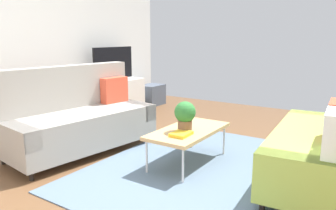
# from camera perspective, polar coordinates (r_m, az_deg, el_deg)

# --- Properties ---
(ground_plane) EXTENTS (7.68, 7.68, 0.00)m
(ground_plane) POSITION_cam_1_polar(r_m,az_deg,el_deg) (3.83, 1.60, -10.87)
(ground_plane) COLOR brown
(wall_far) EXTENTS (6.40, 0.12, 2.90)m
(wall_far) POSITION_cam_1_polar(r_m,az_deg,el_deg) (5.55, -24.09, 10.53)
(wall_far) COLOR white
(wall_far) RESTS_ON ground_plane
(area_rug) EXTENTS (2.90, 2.20, 0.01)m
(area_rug) POSITION_cam_1_polar(r_m,az_deg,el_deg) (3.84, 5.71, -10.79)
(area_rug) COLOR slate
(area_rug) RESTS_ON ground_plane
(couch_beige) EXTENTS (1.99, 1.09, 1.10)m
(couch_beige) POSITION_cam_1_polar(r_m,az_deg,el_deg) (4.43, -15.11, -2.13)
(couch_beige) COLOR gray
(couch_beige) RESTS_ON ground_plane
(couch_green) EXTENTS (1.96, 0.99, 1.10)m
(couch_green) POSITION_cam_1_polar(r_m,az_deg,el_deg) (3.65, 25.77, -5.78)
(couch_green) COLOR #A3BC4C
(couch_green) RESTS_ON ground_plane
(coffee_table) EXTENTS (1.10, 0.56, 0.42)m
(coffee_table) POSITION_cam_1_polar(r_m,az_deg,el_deg) (3.84, 3.54, -4.61)
(coffee_table) COLOR tan
(coffee_table) RESTS_ON ground_plane
(tv_console) EXTENTS (1.40, 0.44, 0.64)m
(tv_console) POSITION_cam_1_polar(r_m,az_deg,el_deg) (6.44, -9.36, 1.30)
(tv_console) COLOR silver
(tv_console) RESTS_ON ground_plane
(tv) EXTENTS (1.00, 0.20, 0.64)m
(tv) POSITION_cam_1_polar(r_m,az_deg,el_deg) (6.34, -9.42, 6.91)
(tv) COLOR black
(tv) RESTS_ON tv_console
(storage_trunk) EXTENTS (0.52, 0.40, 0.44)m
(storage_trunk) POSITION_cam_1_polar(r_m,az_deg,el_deg) (7.22, -2.81, 1.78)
(storage_trunk) COLOR #4C5666
(storage_trunk) RESTS_ON ground_plane
(potted_plant) EXTENTS (0.24, 0.24, 0.35)m
(potted_plant) POSITION_cam_1_polar(r_m,az_deg,el_deg) (3.70, 2.96, -1.69)
(potted_plant) COLOR brown
(potted_plant) RESTS_ON coffee_table
(table_book_0) EXTENTS (0.24, 0.19, 0.04)m
(table_book_0) POSITION_cam_1_polar(r_m,az_deg,el_deg) (3.59, 2.30, -5.02)
(table_book_0) COLOR gold
(table_book_0) RESTS_ON coffee_table
(vase_0) EXTENTS (0.11, 0.11, 0.15)m
(vase_0) POSITION_cam_1_polar(r_m,az_deg,el_deg) (6.01, -13.60, 4.18)
(vase_0) COLOR #B24C4C
(vase_0) RESTS_ON tv_console
(bottle_0) EXTENTS (0.05, 0.05, 0.20)m
(bottle_0) POSITION_cam_1_polar(r_m,az_deg,el_deg) (6.05, -11.86, 4.59)
(bottle_0) COLOR red
(bottle_0) RESTS_ON tv_console
(bottle_1) EXTENTS (0.04, 0.04, 0.20)m
(bottle_1) POSITION_cam_1_polar(r_m,az_deg,el_deg) (6.12, -11.22, 4.70)
(bottle_1) COLOR gold
(bottle_1) RESTS_ON tv_console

